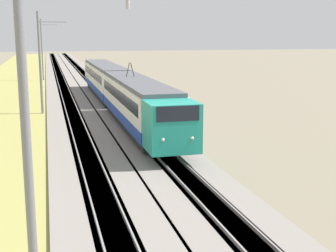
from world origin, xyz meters
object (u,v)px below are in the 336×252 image
at_px(catenary_mast_far, 42,49).
at_px(passenger_train, 118,87).
at_px(catenary_mast_near, 29,145).
at_px(catenary_mast_mid, 41,62).

bearing_deg(catenary_mast_far, passenger_train, -168.19).
bearing_deg(catenary_mast_far, catenary_mast_near, -180.00).
bearing_deg(catenary_mast_near, passenger_train, -12.01).
bearing_deg(passenger_train, catenary_mast_far, -168.19).
distance_m(passenger_train, catenary_mast_mid, 7.18).
height_order(passenger_train, catenary_mast_far, catenary_mast_far).
xyz_separation_m(passenger_train, catenary_mast_near, (-31.82, 6.77, 2.29)).
relative_size(catenary_mast_near, catenary_mast_mid, 0.98).
height_order(catenary_mast_near, catenary_mast_mid, catenary_mast_mid).
bearing_deg(catenary_mast_near, catenary_mast_far, 0.00).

